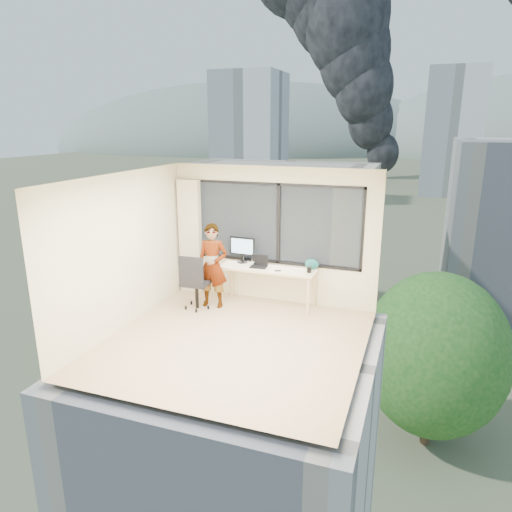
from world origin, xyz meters
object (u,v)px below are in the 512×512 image
at_px(desk, 268,286).
at_px(monitor, 242,250).
at_px(chair, 196,281).
at_px(laptop, 259,262).
at_px(handbag, 312,264).
at_px(person, 213,266).
at_px(game_console, 259,262).

relative_size(desk, monitor, 3.55).
xyz_separation_m(chair, laptop, (1.03, 0.56, 0.31)).
xyz_separation_m(desk, chair, (-1.20, -0.60, 0.17)).
height_order(laptop, handbag, laptop).
height_order(person, game_console, person).
distance_m(person, game_console, 0.92).
bearing_deg(monitor, handbag, 3.43).
bearing_deg(laptop, person, -160.54).
xyz_separation_m(desk, person, (-0.96, -0.39, 0.42)).
relative_size(laptop, handbag, 1.32).
distance_m(person, handbag, 1.84).
relative_size(monitor, game_console, 1.76).
xyz_separation_m(desk, monitor, (-0.57, 0.15, 0.63)).
bearing_deg(person, handbag, 11.59).
xyz_separation_m(person, handbag, (1.76, 0.56, 0.05)).
bearing_deg(monitor, chair, -127.41).
xyz_separation_m(desk, laptop, (-0.17, -0.04, 0.48)).
relative_size(person, monitor, 3.14).
relative_size(chair, laptop, 3.26).
bearing_deg(desk, laptop, -166.50).
relative_size(desk, game_console, 6.23).
distance_m(monitor, handbag, 1.38).
xyz_separation_m(chair, game_console, (0.96, 0.78, 0.24)).
xyz_separation_m(monitor, game_console, (0.33, 0.04, -0.22)).
xyz_separation_m(chair, handbag, (2.00, 0.77, 0.31)).
distance_m(desk, person, 1.12).
bearing_deg(laptop, chair, -156.17).
bearing_deg(monitor, desk, -11.99).
bearing_deg(person, desk, 16.24).
xyz_separation_m(monitor, handbag, (1.37, 0.02, -0.16)).
bearing_deg(desk, person, -157.68).
bearing_deg(game_console, monitor, 168.75).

